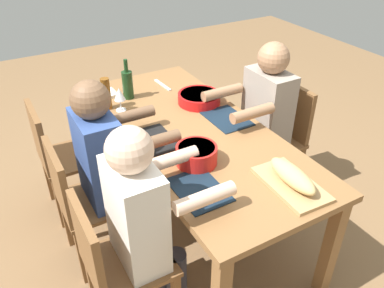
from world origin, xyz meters
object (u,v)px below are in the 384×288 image
(dining_table, at_px, (192,140))
(serving_bowl_salad, at_px, (199,98))
(cutting_board, at_px, (291,184))
(diner_near_center, at_px, (262,114))
(wine_glass, at_px, (119,95))
(chair_far_center, at_px, (81,199))
(beer_bottle, at_px, (106,94))
(chair_far_right, at_px, (59,154))
(bread_loaf, at_px, (292,176))
(napkin_stack, at_px, (106,94))
(diner_far_left, at_px, (145,217))
(serving_bowl_pasta, at_px, (197,154))
(chair_near_center, at_px, (279,134))
(wine_bottle, at_px, (128,84))
(chair_far_left, at_px, (113,263))
(diner_far_center, at_px, (107,160))

(dining_table, xyz_separation_m, serving_bowl_salad, (0.29, -0.22, 0.12))
(dining_table, height_order, cutting_board, cutting_board)
(diner_near_center, height_order, wine_glass, diner_near_center)
(chair_far_center, xyz_separation_m, beer_bottle, (0.53, -0.38, 0.37))
(serving_bowl_salad, bearing_deg, chair_far_right, 76.06)
(bread_loaf, bearing_deg, napkin_stack, 17.70)
(diner_near_center, xyz_separation_m, napkin_stack, (0.73, 0.87, 0.05))
(diner_far_left, bearing_deg, serving_bowl_pasta, -62.75)
(chair_far_center, bearing_deg, cutting_board, -129.10)
(diner_far_left, height_order, chair_near_center, diner_far_left)
(cutting_board, bearing_deg, serving_bowl_salad, -3.57)
(wine_bottle, bearing_deg, chair_far_right, 97.73)
(chair_far_center, relative_size, beer_bottle, 3.86)
(dining_table, distance_m, diner_near_center, 0.56)
(chair_near_center, xyz_separation_m, wine_glass, (0.46, 1.04, 0.37))
(chair_far_left, distance_m, wine_glass, 1.15)
(chair_near_center, bearing_deg, serving_bowl_salad, 60.63)
(chair_far_right, distance_m, serving_bowl_salad, 1.04)
(cutting_board, xyz_separation_m, beer_bottle, (1.27, 0.52, 0.10))
(diner_far_center, distance_m, cutting_board, 1.03)
(serving_bowl_salad, distance_m, cutting_board, 1.03)
(dining_table, distance_m, chair_far_right, 0.93)
(chair_far_left, relative_size, napkin_stack, 6.07)
(diner_near_center, distance_m, bread_loaf, 0.84)
(diner_far_left, relative_size, wine_bottle, 4.14)
(serving_bowl_salad, relative_size, cutting_board, 0.74)
(chair_far_right, height_order, cutting_board, chair_far_right)
(wine_glass, bearing_deg, beer_bottle, 41.35)
(dining_table, distance_m, chair_near_center, 0.76)
(bread_loaf, distance_m, wine_glass, 1.28)
(diner_far_left, bearing_deg, serving_bowl_salad, -43.49)
(diner_far_left, xyz_separation_m, napkin_stack, (1.26, -0.25, 0.05))
(diner_near_center, bearing_deg, bread_loaf, 151.32)
(dining_table, height_order, wine_bottle, wine_bottle)
(chair_far_center, xyz_separation_m, napkin_stack, (0.73, -0.44, 0.27))
(chair_far_right, xyz_separation_m, napkin_stack, (0.19, -0.44, 0.27))
(dining_table, xyz_separation_m, wine_bottle, (0.61, 0.18, 0.19))
(serving_bowl_salad, relative_size, wine_glass, 1.79)
(chair_far_left, bearing_deg, diner_far_left, -90.00)
(chair_far_left, bearing_deg, bread_loaf, -102.53)
(chair_far_left, height_order, cutting_board, chair_far_left)
(chair_far_center, height_order, serving_bowl_pasta, chair_far_center)
(diner_near_center, distance_m, beer_bottle, 1.08)
(serving_bowl_pasta, bearing_deg, wine_glass, 10.22)
(chair_far_center, xyz_separation_m, wine_glass, (0.46, -0.45, 0.37))
(serving_bowl_pasta, distance_m, beer_bottle, 0.88)
(chair_near_center, distance_m, wine_glass, 1.20)
(diner_near_center, xyz_separation_m, cutting_board, (-0.73, 0.40, 0.05))
(beer_bottle, bearing_deg, wine_bottle, -66.53)
(serving_bowl_salad, relative_size, wine_bottle, 1.03)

